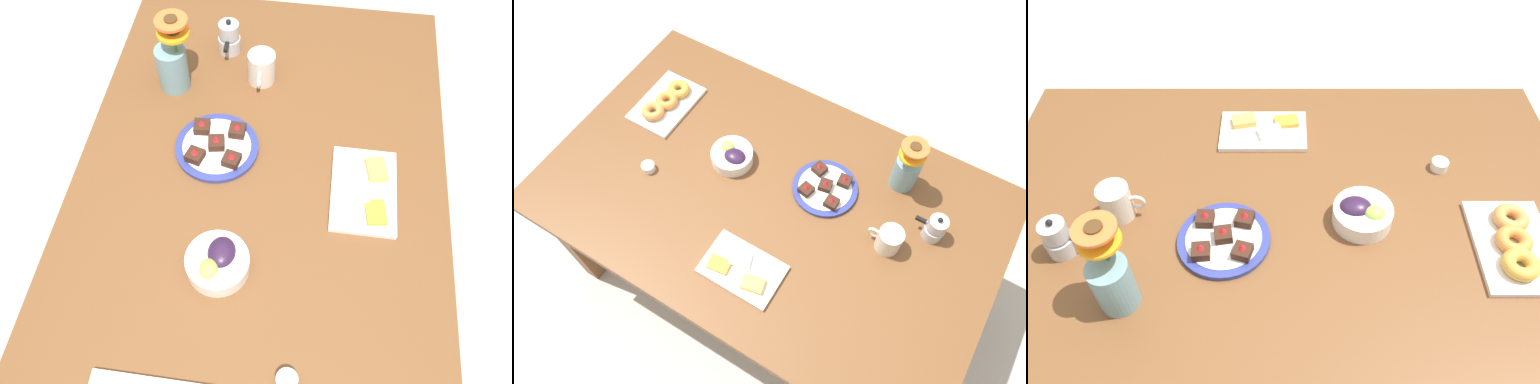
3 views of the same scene
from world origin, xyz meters
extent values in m
plane|color=#B7B2A8|center=(0.00, 0.00, 0.00)|extent=(6.00, 6.00, 0.00)
cube|color=brown|center=(0.00, 0.00, 0.72)|extent=(1.60, 1.00, 0.04)
cube|color=brown|center=(-0.72, -0.42, 0.35)|extent=(0.07, 0.07, 0.70)
cube|color=brown|center=(-0.72, 0.42, 0.35)|extent=(0.07, 0.07, 0.70)
cylinder|color=beige|center=(-0.43, -0.04, 0.79)|extent=(0.08, 0.08, 0.10)
cylinder|color=brown|center=(-0.43, -0.04, 0.83)|extent=(0.07, 0.07, 0.00)
torus|color=beige|center=(-0.38, -0.04, 0.79)|extent=(0.05, 0.01, 0.05)
cylinder|color=white|center=(0.20, -0.06, 0.77)|extent=(0.15, 0.15, 0.05)
ellipsoid|color=#2D1938|center=(0.18, -0.06, 0.79)|extent=(0.08, 0.07, 0.04)
ellipsoid|color=#9EC14C|center=(0.23, -0.08, 0.79)|extent=(0.05, 0.05, 0.04)
cube|color=white|center=(-0.06, 0.28, 0.75)|extent=(0.26, 0.17, 0.01)
cube|color=#EFB74C|center=(-0.12, 0.31, 0.76)|extent=(0.08, 0.06, 0.02)
cube|color=white|center=(-0.04, 0.26, 0.76)|extent=(0.08, 0.07, 0.01)
cube|color=orange|center=(0.01, 0.31, 0.76)|extent=(0.08, 0.06, 0.01)
cylinder|color=white|center=(0.44, 0.13, 0.75)|extent=(0.05, 0.05, 0.03)
cylinder|color=#C68923|center=(0.44, 0.13, 0.76)|extent=(0.04, 0.04, 0.01)
cylinder|color=navy|center=(-0.15, -0.13, 0.75)|extent=(0.23, 0.23, 0.01)
cylinder|color=white|center=(-0.15, -0.13, 0.75)|extent=(0.19, 0.19, 0.01)
cube|color=#381E14|center=(-0.20, -0.08, 0.77)|extent=(0.05, 0.05, 0.02)
cone|color=red|center=(-0.20, -0.08, 0.79)|extent=(0.02, 0.02, 0.01)
cube|color=#381E14|center=(-0.10, -0.08, 0.77)|extent=(0.05, 0.05, 0.02)
cone|color=red|center=(-0.10, -0.08, 0.79)|extent=(0.02, 0.02, 0.01)
cube|color=#381E14|center=(-0.20, -0.18, 0.77)|extent=(0.05, 0.05, 0.02)
cone|color=red|center=(-0.20, -0.18, 0.79)|extent=(0.02, 0.02, 0.01)
cube|color=#381E14|center=(-0.10, -0.18, 0.77)|extent=(0.05, 0.05, 0.02)
cone|color=red|center=(-0.10, -0.18, 0.79)|extent=(0.02, 0.02, 0.01)
cube|color=#381E14|center=(-0.15, -0.13, 0.77)|extent=(0.05, 0.05, 0.02)
cone|color=red|center=(-0.15, -0.13, 0.79)|extent=(0.02, 0.02, 0.01)
cylinder|color=#6B939E|center=(-0.37, -0.30, 0.81)|extent=(0.09, 0.09, 0.14)
cylinder|color=#3D702D|center=(-0.37, -0.28, 0.93)|extent=(0.01, 0.01, 0.10)
cylinder|color=orange|center=(-0.37, -0.28, 0.98)|extent=(0.09, 0.09, 0.01)
cylinder|color=#472D14|center=(-0.37, -0.28, 0.99)|extent=(0.04, 0.04, 0.01)
cylinder|color=#3D702D|center=(-0.37, -0.28, 0.91)|extent=(0.01, 0.01, 0.06)
cylinder|color=orange|center=(-0.37, -0.28, 0.94)|extent=(0.09, 0.09, 0.01)
cylinder|color=#472D14|center=(-0.37, -0.28, 0.95)|extent=(0.04, 0.04, 0.01)
cylinder|color=#B7B7BC|center=(-0.54, -0.16, 0.77)|extent=(0.07, 0.07, 0.05)
cylinder|color=#B7B7BC|center=(-0.54, -0.16, 0.79)|extent=(0.05, 0.05, 0.01)
cylinder|color=#B7B7BC|center=(-0.54, -0.16, 0.82)|extent=(0.06, 0.06, 0.04)
sphere|color=black|center=(-0.54, -0.16, 0.85)|extent=(0.02, 0.02, 0.02)
cube|color=black|center=(-0.49, -0.16, 0.80)|extent=(0.04, 0.01, 0.01)
camera|label=1|loc=(0.66, 0.09, 1.86)|focal=35.00mm
camera|label=2|loc=(-0.44, 0.74, 2.28)|focal=35.00mm
camera|label=3|loc=(0.00, -0.87, 1.75)|focal=35.00mm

